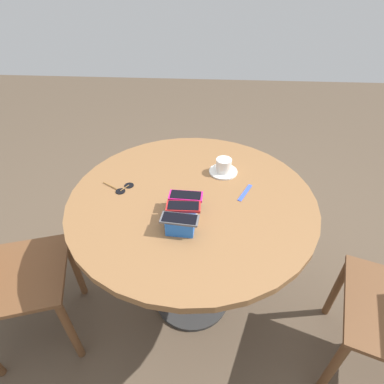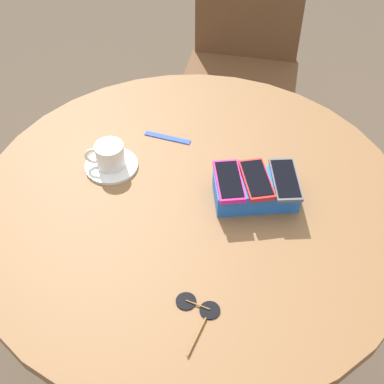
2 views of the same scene
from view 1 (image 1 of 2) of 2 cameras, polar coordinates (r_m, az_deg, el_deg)
The scene contains 11 objects.
ground_plane at distance 1.85m, azimuth 0.00°, elevation -19.32°, with size 8.00×8.00×0.00m, color brown.
round_table at distance 1.35m, azimuth 0.00°, elevation -4.38°, with size 1.05×1.05×0.76m.
phone_box at distance 1.15m, azimuth -1.74°, elevation -4.14°, with size 0.20×0.11×0.06m.
phone_gray at distance 1.08m, azimuth -2.38°, elevation -5.15°, with size 0.07×0.14×0.01m.
phone_red at distance 1.13m, azimuth -1.66°, elevation -2.79°, with size 0.06×0.13×0.01m.
phone_magenta at distance 1.17m, azimuth -1.20°, elevation -0.75°, with size 0.06×0.13×0.01m.
saucer at distance 1.43m, azimuth 5.96°, elevation 3.89°, with size 0.13×0.13×0.01m, color silver.
coffee_cup at distance 1.41m, azimuth 6.06°, elevation 5.18°, with size 0.10×0.07×0.06m.
lanyard_strap at distance 1.31m, azimuth 10.07°, elevation -0.11°, with size 0.13×0.02×0.00m, color blue.
sunglasses at distance 1.35m, azimuth -12.98°, elevation 0.74°, with size 0.09×0.14×0.01m.
chair_near_window at distance 1.59m, azimuth -32.35°, elevation -13.74°, with size 0.51×0.51×0.84m.
Camera 1 is at (-1.00, -0.07, 1.55)m, focal length 28.00 mm.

